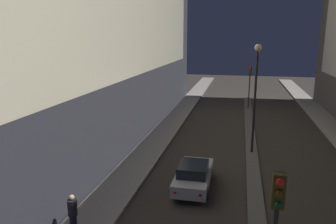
{
  "coord_description": "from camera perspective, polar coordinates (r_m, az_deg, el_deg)",
  "views": [
    {
      "loc": [
        -1.05,
        -4.81,
        8.04
      ],
      "look_at": [
        -6.27,
        18.78,
        2.47
      ],
      "focal_mm": 35.0,
      "sensor_mm": 36.0,
      "label": 1
    }
  ],
  "objects": [
    {
      "name": "car_left_lane",
      "position": [
        18.02,
        4.47,
        -10.9
      ],
      "size": [
        1.76,
        4.28,
        1.49
      ],
      "color": "#B2B2B7",
      "rests_on": "ground"
    },
    {
      "name": "street_lamp",
      "position": [
        22.82,
        15.05,
        4.92
      ],
      "size": [
        0.47,
        0.47,
        7.47
      ],
      "color": "black",
      "rests_on": "median_strip"
    },
    {
      "name": "median_strip",
      "position": [
        26.27,
        14.21,
        -5.12
      ],
      "size": [
        0.81,
        38.38,
        0.11
      ],
      "color": "#56544F",
      "rests_on": "ground"
    },
    {
      "name": "pedestrian_on_left_sidewalk",
      "position": [
        14.5,
        -16.25,
        -16.5
      ],
      "size": [
        0.39,
        0.39,
        1.67
      ],
      "color": "black",
      "rests_on": "sidewalk_left"
    },
    {
      "name": "traffic_light_mid",
      "position": [
        37.44,
        14.06,
        5.73
      ],
      "size": [
        0.32,
        0.42,
        4.71
      ],
      "color": "black",
      "rests_on": "median_strip"
    },
    {
      "name": "traffic_light_near",
      "position": [
        9.0,
        18.29,
        -17.55
      ],
      "size": [
        0.32,
        0.42,
        4.71
      ],
      "color": "black",
      "rests_on": "median_strip"
    }
  ]
}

